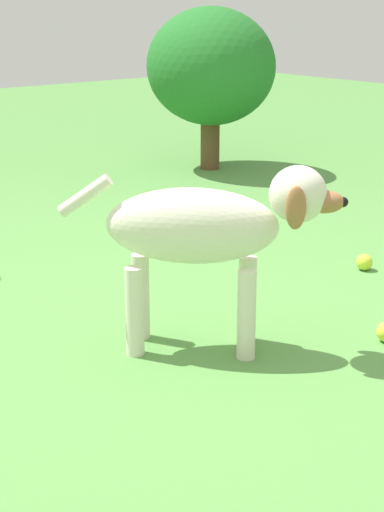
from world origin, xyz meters
name	(u,v)px	position (x,y,z in m)	size (l,w,h in m)	color
ground	(147,337)	(0.00, 0.00, 0.00)	(14.00, 14.00, 0.00)	#548C42
dog	(209,229)	(0.19, 0.10, 0.39)	(0.64, 0.65, 0.58)	silver
tennis_ball_1	(364,262)	(0.02, 1.07, 0.03)	(0.07, 0.07, 0.07)	#C7E239
shrub_near	(211,67)	(-1.90, 1.92, 0.63)	(0.84, 0.75, 0.99)	brown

